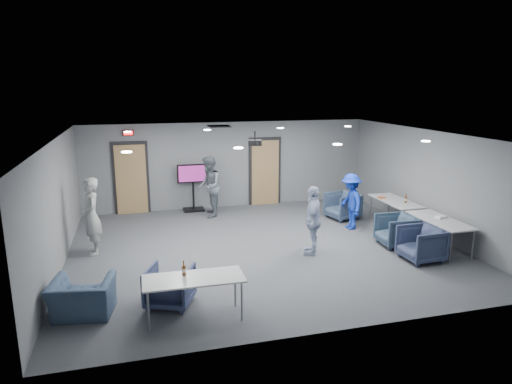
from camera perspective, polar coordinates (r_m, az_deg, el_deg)
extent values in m
plane|color=#3C3F44|center=(11.10, 0.87, -6.92)|extent=(9.00, 9.00, 0.00)
plane|color=silver|center=(10.48, 0.92, 7.07)|extent=(9.00, 9.00, 0.00)
cube|color=slate|center=(14.52, -3.48, 3.40)|extent=(9.00, 0.02, 2.70)
cube|color=slate|center=(7.11, 9.91, -7.34)|extent=(9.00, 0.02, 2.70)
cube|color=slate|center=(10.44, -23.60, -1.61)|extent=(0.02, 8.00, 2.70)
cube|color=slate|center=(12.68, 20.83, 1.11)|extent=(0.02, 8.00, 2.70)
cube|color=black|center=(14.25, -15.34, 1.66)|extent=(1.06, 0.06, 2.24)
cube|color=#A0784E|center=(14.21, -15.33, 1.51)|extent=(0.90, 0.05, 2.10)
cylinder|color=gray|center=(14.17, -13.91, 1.35)|extent=(0.04, 0.10, 0.04)
cube|color=black|center=(14.82, 1.11, 2.57)|extent=(1.06, 0.06, 2.24)
cube|color=#A0784E|center=(14.79, 1.15, 2.42)|extent=(0.90, 0.05, 2.10)
cylinder|color=gray|center=(14.85, 2.50, 2.26)|extent=(0.04, 0.10, 0.04)
cube|color=black|center=(14.02, -15.68, 7.13)|extent=(0.32, 0.06, 0.16)
cube|color=#FF0C0C|center=(13.98, -15.68, 7.11)|extent=(0.26, 0.02, 0.11)
cube|color=black|center=(13.08, -4.65, 8.20)|extent=(0.60, 0.60, 0.03)
cylinder|color=white|center=(8.29, -15.87, 4.83)|extent=(0.18, 0.18, 0.02)
cylinder|color=white|center=(11.86, -15.78, 7.23)|extent=(0.18, 0.18, 0.02)
cylinder|color=white|center=(8.50, -2.22, 5.52)|extent=(0.18, 0.18, 0.02)
cylinder|color=white|center=(12.01, -6.12, 7.72)|extent=(0.18, 0.18, 0.02)
cylinder|color=white|center=(9.15, 10.14, 5.88)|extent=(0.18, 0.18, 0.02)
cylinder|color=white|center=(12.48, 3.07, 7.98)|extent=(0.18, 0.18, 0.02)
cylinder|color=white|center=(10.16, 20.46, 5.97)|extent=(0.18, 0.18, 0.02)
cylinder|color=white|center=(13.24, 11.40, 8.05)|extent=(0.18, 0.18, 0.02)
imported|color=#959895|center=(11.07, -19.88, -2.91)|extent=(0.56, 0.73, 1.80)
imported|color=slate|center=(13.49, -5.91, 0.68)|extent=(0.82, 0.98, 1.81)
imported|color=#A6B7D6|center=(10.53, 7.13, -3.52)|extent=(0.75, 1.02, 1.61)
imported|color=#1934A5|center=(12.56, 11.76, -1.16)|extent=(0.60, 1.00, 1.52)
imported|color=#374760|center=(13.54, 10.76, -1.71)|extent=(1.01, 0.99, 0.77)
imported|color=#334558|center=(11.62, 17.11, -4.62)|extent=(0.88, 0.86, 0.76)
imported|color=#323B57|center=(10.83, 19.94, -6.12)|extent=(0.87, 0.84, 0.77)
imported|color=#3A4264|center=(8.38, -10.70, -11.46)|extent=(1.01, 1.02, 0.72)
imported|color=#3E516B|center=(8.43, -20.84, -12.23)|extent=(1.13, 1.03, 0.64)
cube|color=#B9BCBE|center=(13.11, 17.06, -1.08)|extent=(0.74, 1.77, 0.03)
cylinder|color=gray|center=(13.72, 14.15, -1.84)|extent=(0.04, 0.04, 0.70)
cylinder|color=gray|center=(12.40, 17.77, -3.69)|extent=(0.04, 0.04, 0.70)
cylinder|color=gray|center=(14.01, 16.22, -1.66)|extent=(0.04, 0.04, 0.70)
cylinder|color=gray|center=(12.71, 19.97, -3.44)|extent=(0.04, 0.04, 0.70)
cube|color=#B9BCBE|center=(11.61, 22.00, -3.29)|extent=(0.74, 1.77, 0.03)
cylinder|color=gray|center=(12.17, 18.50, -4.06)|extent=(0.04, 0.04, 0.70)
cylinder|color=gray|center=(10.94, 23.14, -6.39)|extent=(0.04, 0.04, 0.70)
cylinder|color=gray|center=(12.49, 20.72, -3.79)|extent=(0.04, 0.04, 0.70)
cylinder|color=gray|center=(11.30, 25.46, -6.01)|extent=(0.04, 0.04, 0.70)
cube|color=#B9BCBE|center=(7.71, -7.80, -10.67)|extent=(1.67, 0.72, 0.03)
cylinder|color=gray|center=(8.21, -2.61, -11.83)|extent=(0.04, 0.04, 0.70)
cylinder|color=gray|center=(8.07, -13.38, -12.64)|extent=(0.04, 0.04, 0.70)
cylinder|color=gray|center=(7.74, -1.79, -13.46)|extent=(0.04, 0.04, 0.70)
cylinder|color=gray|center=(7.60, -13.29, -14.37)|extent=(0.04, 0.04, 0.70)
cylinder|color=#5E2F10|center=(7.78, -9.00, -9.65)|extent=(0.06, 0.06, 0.18)
cylinder|color=#5E2F10|center=(7.73, -9.03, -8.75)|extent=(0.02, 0.02, 0.08)
cylinder|color=beige|center=(7.78, -9.00, -9.65)|extent=(0.07, 0.07, 0.06)
cylinder|color=#5E2F10|center=(12.90, 18.22, -0.92)|extent=(0.06, 0.06, 0.18)
cylinder|color=#5E2F10|center=(12.87, 18.26, -0.38)|extent=(0.02, 0.02, 0.08)
cylinder|color=beige|center=(12.90, 18.22, -0.92)|extent=(0.07, 0.07, 0.06)
cube|color=#B9592E|center=(13.26, 15.42, -0.65)|extent=(0.21, 0.16, 0.04)
cube|color=silver|center=(11.74, 22.14, -2.91)|extent=(0.26, 0.20, 0.05)
cube|color=black|center=(14.38, -7.78, -2.19)|extent=(0.64, 0.46, 0.06)
cylinder|color=black|center=(14.24, -7.85, -0.01)|extent=(0.06, 0.06, 1.09)
cube|color=black|center=(14.11, -7.92, 2.33)|extent=(0.96, 0.07, 0.56)
cube|color=#771A64|center=(14.07, -7.90, 2.29)|extent=(0.86, 0.01, 0.49)
cylinder|color=black|center=(11.59, -0.14, 7.07)|extent=(0.04, 0.04, 0.22)
cube|color=black|center=(11.61, -0.14, 6.19)|extent=(0.40, 0.36, 0.14)
cylinder|color=black|center=(11.46, 0.06, 6.10)|extent=(0.08, 0.06, 0.08)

